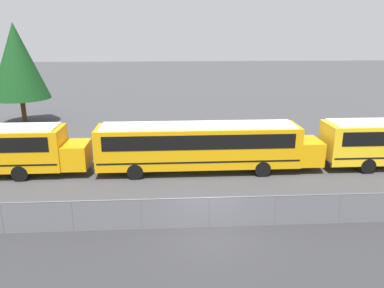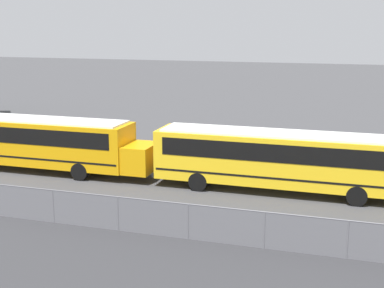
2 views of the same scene
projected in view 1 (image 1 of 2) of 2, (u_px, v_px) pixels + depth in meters
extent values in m
plane|color=#424244|center=(209.00, 227.00, 16.92)|extent=(200.00, 200.00, 0.00)
cube|color=#9EA0A5|center=(209.00, 213.00, 16.71)|extent=(84.05, 0.03, 1.45)
cube|color=slate|center=(209.00, 213.00, 16.70)|extent=(84.05, 0.01, 1.45)
cylinder|color=slate|center=(209.00, 198.00, 16.50)|extent=(84.05, 0.05, 0.05)
cylinder|color=slate|center=(2.00, 218.00, 16.18)|extent=(0.07, 0.07, 1.45)
cylinder|color=slate|center=(72.00, 216.00, 16.36)|extent=(0.07, 0.07, 1.45)
cylinder|color=slate|center=(141.00, 215.00, 16.53)|extent=(0.07, 0.07, 1.45)
cylinder|color=slate|center=(209.00, 213.00, 16.71)|extent=(0.07, 0.07, 1.45)
cylinder|color=slate|center=(275.00, 211.00, 16.89)|extent=(0.07, 0.07, 1.45)
cylinder|color=slate|center=(339.00, 209.00, 17.06)|extent=(0.07, 0.07, 1.45)
cube|color=orange|center=(77.00, 155.00, 23.03)|extent=(1.49, 2.23, 1.48)
cylinder|color=black|center=(33.00, 161.00, 24.10)|extent=(0.96, 0.28, 0.96)
cylinder|color=black|center=(20.00, 173.00, 22.01)|extent=(0.96, 0.28, 0.96)
cube|color=orange|center=(198.00, 145.00, 23.20)|extent=(12.42, 2.43, 2.46)
cube|color=black|center=(198.00, 137.00, 23.04)|extent=(11.43, 2.47, 0.89)
cube|color=black|center=(198.00, 156.00, 23.40)|extent=(12.17, 2.46, 0.10)
cube|color=orange|center=(307.00, 151.00, 23.75)|extent=(1.49, 2.23, 1.48)
cube|color=black|center=(97.00, 164.00, 23.14)|extent=(0.12, 2.43, 0.24)
cube|color=silver|center=(198.00, 125.00, 22.83)|extent=(11.80, 2.19, 0.10)
cylinder|color=black|center=(255.00, 157.00, 24.83)|extent=(0.96, 0.28, 0.96)
cylinder|color=black|center=(263.00, 169.00, 22.73)|extent=(0.96, 0.28, 0.96)
cylinder|color=black|center=(138.00, 160.00, 24.37)|extent=(0.96, 0.28, 0.96)
cylinder|color=black|center=(135.00, 172.00, 22.28)|extent=(0.96, 0.28, 0.96)
cube|color=black|center=(323.00, 159.00, 24.09)|extent=(0.12, 2.43, 0.24)
cylinder|color=black|center=(351.00, 155.00, 25.32)|extent=(0.96, 0.28, 0.96)
cylinder|color=black|center=(368.00, 166.00, 23.23)|extent=(0.96, 0.28, 0.96)
cylinder|color=#51381E|center=(24.00, 111.00, 35.69)|extent=(0.44, 0.44, 2.43)
cone|color=#144219|center=(17.00, 61.00, 34.35)|extent=(5.31, 5.31, 6.91)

